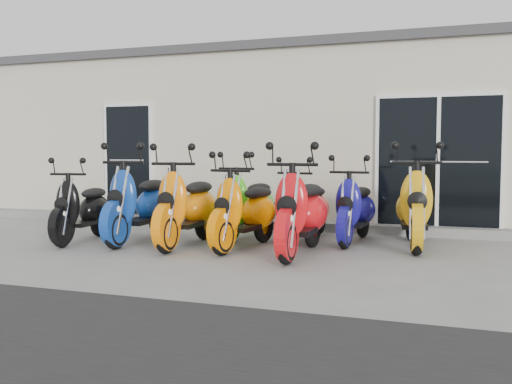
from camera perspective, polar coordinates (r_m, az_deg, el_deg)
ground at (r=8.22m, az=-1.38°, el=-5.50°), size 80.00×80.00×0.00m
building at (r=13.11m, az=6.65°, el=5.04°), size 14.00×6.00×3.20m
roof_cap at (r=13.25m, az=6.71°, el=12.32°), size 14.20×6.20×0.16m
front_step at (r=10.11m, az=2.65°, el=-3.29°), size 14.00×0.40×0.15m
door_left at (r=11.49m, az=-12.63°, el=3.42°), size 1.07×0.08×2.22m
door_right at (r=9.77m, az=17.74°, el=3.24°), size 2.02×0.08×2.22m
scooter_front_black at (r=9.02m, az=-17.00°, el=-0.71°), size 0.87×1.81×1.29m
scooter_front_blue at (r=8.73m, az=-11.55°, el=-0.06°), size 0.81×2.06×1.50m
scooter_front_orange_a at (r=8.27m, az=-6.89°, el=-0.28°), size 0.80×2.03×1.49m
scooter_front_orange_b at (r=7.99m, az=-1.09°, el=-0.80°), size 0.93×1.94×1.38m
scooter_front_red at (r=7.50m, az=4.57°, el=-0.68°), size 0.74×2.02×1.49m
scooter_back_green at (r=9.03m, az=-0.75°, el=-0.26°), size 0.86×1.92×1.37m
scooter_back_red at (r=8.81m, az=4.93°, el=-0.62°), size 0.90×1.83×1.30m
scooter_back_blue at (r=8.63m, az=9.90°, el=-0.67°), size 0.76×1.83×1.33m
scooter_back_yellow at (r=8.41m, az=15.55°, el=-0.26°), size 0.98×2.11×1.51m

